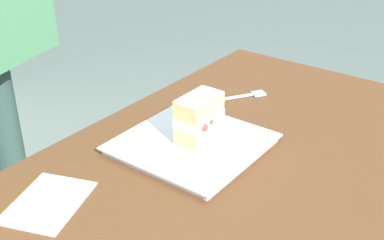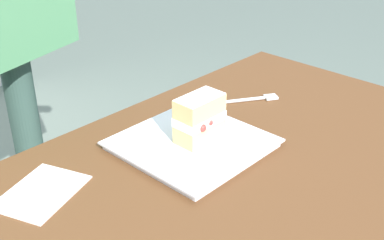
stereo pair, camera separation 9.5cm
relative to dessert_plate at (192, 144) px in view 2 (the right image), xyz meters
The scene contains 4 objects.
dessert_plate is the anchor object (origin of this frame).
cake_slice 0.06m from the dessert_plate, 160.60° to the left, with size 0.10×0.06×0.09m.
dessert_fork 0.25m from the dessert_plate, 168.57° to the right, with size 0.15×0.10×0.01m.
paper_napkin 0.30m from the dessert_plate, 16.55° to the right, with size 0.18×0.15×0.00m.
Camera 2 is at (0.58, 0.39, 1.27)m, focal length 46.02 mm.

